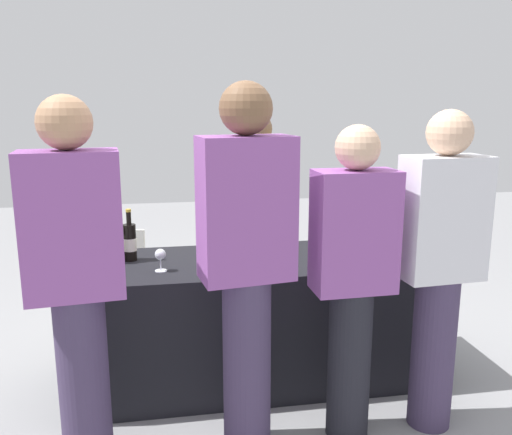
{
  "coord_description": "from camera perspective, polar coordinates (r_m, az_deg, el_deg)",
  "views": [
    {
      "loc": [
        -0.51,
        -2.96,
        1.66
      ],
      "look_at": [
        0.0,
        0.0,
        1.01
      ],
      "focal_mm": 37.22,
      "sensor_mm": 36.0,
      "label": 1
    }
  ],
  "objects": [
    {
      "name": "menu_board",
      "position": [
        4.22,
        -15.21,
        -6.06
      ],
      "size": [
        0.52,
        0.14,
        0.73
      ],
      "primitive_type": "cube",
      "rotation": [
        0.0,
        0.0,
        -0.22
      ],
      "color": "white",
      "rests_on": "ground_plane"
    },
    {
      "name": "guest_0",
      "position": [
        2.43,
        -18.76,
        -6.13
      ],
      "size": [
        0.43,
        0.27,
        1.69
      ],
      "rotation": [
        0.0,
        0.0,
        0.11
      ],
      "color": "#3F3351",
      "rests_on": "ground_plane"
    },
    {
      "name": "wine_bottle_1",
      "position": [
        3.16,
        -13.4,
        -2.56
      ],
      "size": [
        0.07,
        0.07,
        0.31
      ],
      "color": "black",
      "rests_on": "tasting_table"
    },
    {
      "name": "wine_bottle_2",
      "position": [
        3.23,
        -1.54,
        -1.7
      ],
      "size": [
        0.06,
        0.06,
        0.33
      ],
      "color": "black",
      "rests_on": "tasting_table"
    },
    {
      "name": "wine_glass_2",
      "position": [
        3.24,
        13.37,
        -2.38
      ],
      "size": [
        0.06,
        0.06,
        0.14
      ],
      "color": "silver",
      "rests_on": "tasting_table"
    },
    {
      "name": "tasting_table",
      "position": [
        3.26,
        0.0,
        -10.85
      ],
      "size": [
        2.17,
        0.72,
        0.76
      ],
      "primitive_type": "cube",
      "color": "black",
      "rests_on": "ground_plane"
    },
    {
      "name": "wine_bottle_4",
      "position": [
        3.32,
        7.21,
        -1.47
      ],
      "size": [
        0.07,
        0.07,
        0.33
      ],
      "color": "black",
      "rests_on": "tasting_table"
    },
    {
      "name": "guest_1",
      "position": [
        2.43,
        -1.03,
        -4.62
      ],
      "size": [
        0.45,
        0.29,
        1.75
      ],
      "rotation": [
        0.0,
        0.0,
        0.15
      ],
      "color": "#3F3351",
      "rests_on": "ground_plane"
    },
    {
      "name": "wine_glass_1",
      "position": [
        2.97,
        -2.41,
        -3.58
      ],
      "size": [
        0.07,
        0.07,
        0.13
      ],
      "color": "silver",
      "rests_on": "tasting_table"
    },
    {
      "name": "wine_bottle_5",
      "position": [
        3.32,
        9.87,
        -1.74
      ],
      "size": [
        0.07,
        0.07,
        0.3
      ],
      "color": "black",
      "rests_on": "tasting_table"
    },
    {
      "name": "guest_2",
      "position": [
        2.6,
        10.34,
        -6.17
      ],
      "size": [
        0.39,
        0.22,
        1.56
      ],
      "rotation": [
        0.0,
        0.0,
        0.03
      ],
      "color": "black",
      "rests_on": "ground_plane"
    },
    {
      "name": "server_pouring",
      "position": [
        3.7,
        0.05,
        -0.22
      ],
      "size": [
        0.43,
        0.28,
        1.59
      ],
      "rotation": [
        0.0,
        0.0,
        2.99
      ],
      "color": "#3F3351",
      "rests_on": "ground_plane"
    },
    {
      "name": "wine_glass_0",
      "position": [
        2.93,
        -10.24,
        -4.05
      ],
      "size": [
        0.07,
        0.07,
        0.13
      ],
      "color": "silver",
      "rests_on": "tasting_table"
    },
    {
      "name": "wine_bottle_6",
      "position": [
        3.36,
        11.7,
        -1.58
      ],
      "size": [
        0.08,
        0.08,
        0.31
      ],
      "color": "black",
      "rests_on": "tasting_table"
    },
    {
      "name": "ice_bucket",
      "position": [
        3.28,
        12.54,
        -2.15
      ],
      "size": [
        0.23,
        0.23,
        0.2
      ],
      "primitive_type": "cylinder",
      "color": "silver",
      "rests_on": "tasting_table"
    },
    {
      "name": "guest_3",
      "position": [
        2.79,
        19.14,
        -4.6
      ],
      "size": [
        0.41,
        0.25,
        1.63
      ],
      "rotation": [
        0.0,
        0.0,
        0.07
      ],
      "color": "#3F3351",
      "rests_on": "ground_plane"
    },
    {
      "name": "wine_bottle_0",
      "position": [
        3.15,
        -15.78,
        -2.53
      ],
      "size": [
        0.08,
        0.08,
        0.34
      ],
      "color": "black",
      "rests_on": "tasting_table"
    },
    {
      "name": "wine_bottle_3",
      "position": [
        3.17,
        0.54,
        -2.18
      ],
      "size": [
        0.08,
        0.08,
        0.31
      ],
      "color": "black",
      "rests_on": "tasting_table"
    },
    {
      "name": "ground_plane",
      "position": [
        3.43,
        0.0,
        -16.68
      ],
      "size": [
        12.0,
        12.0,
        0.0
      ],
      "primitive_type": "plane",
      "color": "gray"
    }
  ]
}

